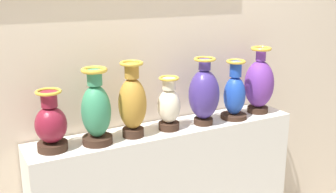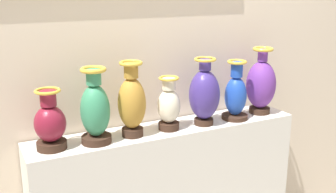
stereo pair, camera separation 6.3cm
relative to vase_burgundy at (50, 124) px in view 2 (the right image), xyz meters
name	(u,v)px [view 2 (the right image)]	position (x,y,z in m)	size (l,w,h in m)	color
back_wall	(151,28)	(0.65, 0.21, 0.42)	(3.82, 0.14, 2.87)	beige
vase_burgundy	(50,124)	(0.00, 0.00, 0.00)	(0.16, 0.16, 0.31)	#382319
vase_jade	(95,110)	(0.22, -0.02, 0.04)	(0.15, 0.15, 0.40)	#382319
vase_ochre	(132,102)	(0.43, -0.01, 0.06)	(0.15, 0.15, 0.41)	#382319
vase_ivory	(169,106)	(0.65, -0.01, 0.01)	(0.13, 0.13, 0.30)	#382319
vase_indigo	(204,94)	(0.87, -0.03, 0.05)	(0.18, 0.18, 0.39)	#382319
vase_sapphire	(236,95)	(1.09, -0.02, 0.02)	(0.16, 0.16, 0.36)	#382319
vase_violet	(261,84)	(1.30, 0.00, 0.05)	(0.18, 0.18, 0.42)	#382319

